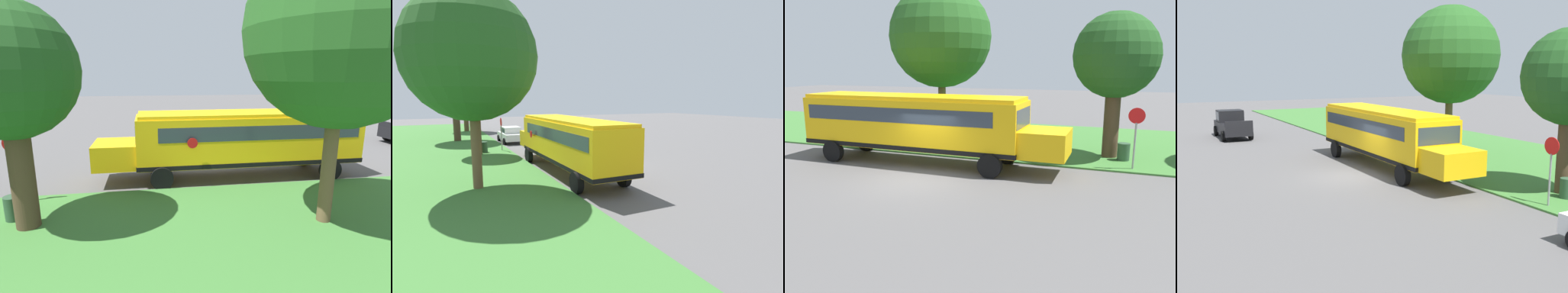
# 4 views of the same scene
# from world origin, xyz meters

# --- Properties ---
(ground_plane) EXTENTS (120.00, 120.00, 0.00)m
(ground_plane) POSITION_xyz_m (0.00, 0.00, 0.00)
(ground_plane) COLOR #565454
(grass_verge) EXTENTS (12.00, 80.00, 0.08)m
(grass_verge) POSITION_xyz_m (-10.00, 0.00, 0.04)
(grass_verge) COLOR #3D7533
(grass_verge) RESTS_ON ground
(school_bus) EXTENTS (2.84, 12.42, 3.16)m
(school_bus) POSITION_xyz_m (-2.60, -1.19, 1.92)
(school_bus) COLOR yellow
(school_bus) RESTS_ON ground
(car_white_nearest) EXTENTS (2.02, 4.40, 1.56)m
(car_white_nearest) POSITION_xyz_m (-2.80, 13.09, 0.88)
(car_white_nearest) COLOR silver
(car_white_nearest) RESTS_ON ground
(car_blue_middle) EXTENTS (2.02, 4.40, 1.56)m
(car_blue_middle) POSITION_xyz_m (2.80, 21.45, 0.88)
(car_blue_middle) COLOR #283D93
(car_blue_middle) RESTS_ON ground
(oak_tree_beside_bus) EXTENTS (5.85, 5.85, 9.06)m
(oak_tree_beside_bus) POSITION_xyz_m (-7.62, -2.38, 6.14)
(oak_tree_beside_bus) COLOR brown
(oak_tree_beside_bus) RESTS_ON ground
(oak_tree_roadside_mid) EXTENTS (4.01, 4.01, 6.97)m
(oak_tree_roadside_mid) POSITION_xyz_m (-6.57, 7.15, 4.92)
(oak_tree_roadside_mid) COLOR #4C3826
(oak_tree_roadside_mid) RESTS_ON ground
(oak_tree_far_end) EXTENTS (5.91, 5.91, 8.92)m
(oak_tree_far_end) POSITION_xyz_m (-7.41, 16.23, 5.87)
(oak_tree_far_end) COLOR #4C3826
(oak_tree_far_end) RESTS_ON ground
(oak_tree_across_road) EXTENTS (5.36, 5.36, 8.30)m
(oak_tree_across_road) POSITION_xyz_m (-5.95, 26.05, 5.62)
(oak_tree_across_road) COLOR brown
(oak_tree_across_road) RESTS_ON ground
(stop_sign) EXTENTS (0.08, 0.68, 2.74)m
(stop_sign) POSITION_xyz_m (-4.60, 8.20, 1.74)
(stop_sign) COLOR gray
(stop_sign) RESTS_ON ground
(trash_bin) EXTENTS (0.56, 0.56, 0.90)m
(trash_bin) POSITION_xyz_m (-6.08, 7.79, 0.45)
(trash_bin) COLOR #2D4C33
(trash_bin) RESTS_ON ground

